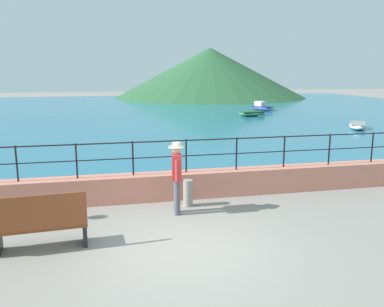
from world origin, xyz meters
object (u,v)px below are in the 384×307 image
boat_0 (252,113)px  boat_2 (262,107)px  bollard (188,193)px  boat_5 (358,125)px  bench_main (41,223)px  person_walking (177,174)px

boat_0 → boat_2: (2.37, 3.95, 0.07)m
bollard → boat_2: (11.16, 22.45, -0.02)m
boat_5 → bench_main: bearing=-140.7°
bollard → boat_0: 20.48m
boat_0 → boat_2: bearing=59.0°
bollard → boat_2: size_ratio=0.28×
boat_2 → person_walking: bearing=-116.7°
boat_0 → boat_5: same height
person_walking → bollard: person_walking is taller
bench_main → boat_0: bearing=59.4°
person_walking → boat_0: (9.16, 18.97, -0.72)m
person_walking → boat_2: size_ratio=0.71×
person_walking → boat_0: 21.08m
bench_main → boat_0: size_ratio=0.71×
boat_2 → bench_main: bearing=-120.6°
person_walking → bollard: size_ratio=2.55×
boat_5 → bollard: bearing=-138.6°
person_walking → boat_5: 17.14m
bench_main → boat_2: 28.29m
boat_0 → bollard: bearing=-115.4°
bench_main → boat_5: (15.66, 12.82, -0.30)m
bench_main → boat_0: bench_main is taller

